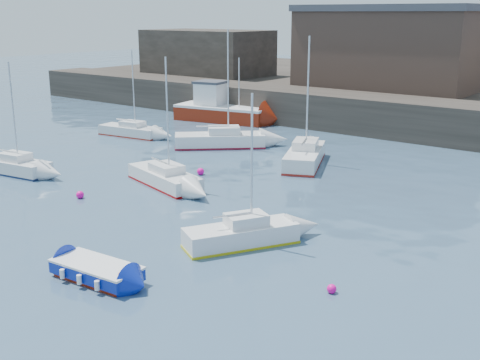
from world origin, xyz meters
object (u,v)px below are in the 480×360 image
Objects in this scene: blue_dinghy at (97,271)px; sailboat_h at (220,140)px; sailboat_c at (242,234)px; sailboat_e at (131,131)px; sailboat_a at (13,166)px; fishing_boat at (220,109)px; sailboat_f at (305,156)px; buoy_mid at (331,293)px; buoy_near at (80,198)px; buoy_far at (201,175)px; sailboat_b at (165,177)px.

sailboat_h reaches higher than blue_dinghy.
sailboat_h reaches higher than sailboat_c.
sailboat_e reaches higher than blue_dinghy.
sailboat_a is 0.99× the size of sailboat_e.
sailboat_a is at bearing 157.11° from blue_dinghy.
fishing_boat is 17.83m from sailboat_f.
sailboat_e is 8.49m from sailboat_h.
sailboat_e is 0.81× the size of sailboat_h.
sailboat_e reaches higher than buoy_mid.
sailboat_e is (-19.55, 19.48, 0.07)m from blue_dinghy.
sailboat_f reaches higher than fishing_boat.
sailboat_e is (-3.07, 12.52, -0.03)m from sailboat_a.
sailboat_e is 16.38× the size of buoy_near.
buoy_mid is at bearing -55.27° from sailboat_f.
sailboat_a is 18.54m from sailboat_f.
sailboat_a is (-16.48, 6.96, 0.10)m from blue_dinghy.
buoy_near is (10.63, -13.33, -0.45)m from sailboat_e.
buoy_mid is 0.77× the size of buoy_far.
sailboat_c is 18.77× the size of buoy_mid.
sailboat_f is at bearing 44.75° from sailboat_a.
sailboat_h is (-4.08, 9.98, 0.08)m from sailboat_b.
sailboat_c is (2.14, 6.11, 0.12)m from blue_dinghy.
fishing_boat is 1.34× the size of sailboat_a.
sailboat_c is (18.62, -0.85, 0.01)m from sailboat_a.
fishing_boat is at bearing 135.86° from buoy_mid.
sailboat_b is 0.86× the size of sailboat_h.
buoy_near is (-8.92, 6.16, -0.38)m from blue_dinghy.
fishing_boat is 22.66m from sailboat_a.
sailboat_h is at bearing 118.27° from blue_dinghy.
sailboat_f reaches higher than buoy_mid.
buoy_mid is (27.04, -15.05, -0.45)m from sailboat_e.
sailboat_b is at bearing -112.22° from sailboat_f.
sailboat_f is 7.23m from buoy_far.
sailboat_b is 10.34m from sailboat_c.
fishing_boat reaches higher than buoy_far.
blue_dinghy is 6.47m from sailboat_c.
sailboat_c is at bearing -2.62° from sailboat_a.
sailboat_h is (7.21, -8.77, -0.57)m from fishing_boat.
sailboat_b is (-7.08, 10.78, 0.10)m from blue_dinghy.
buoy_mid is at bearing -29.10° from sailboat_e.
fishing_boat is 1.34× the size of sailboat_e.
sailboat_c is (20.52, -23.43, -0.63)m from fishing_boat.
sailboat_h is at bearing 138.81° from buoy_mid.
blue_dinghy is 8.75× the size of buoy_near.
blue_dinghy is 27.60m from sailboat_e.
buoy_near is at bearing -103.93° from buoy_far.
sailboat_e is at bearing 128.59° from buoy_near.
sailboat_f is (3.77, 9.23, 0.10)m from sailboat_b.
buoy_mid is at bearing 30.65° from blue_dinghy.
sailboat_c is 0.94× the size of sailboat_e.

